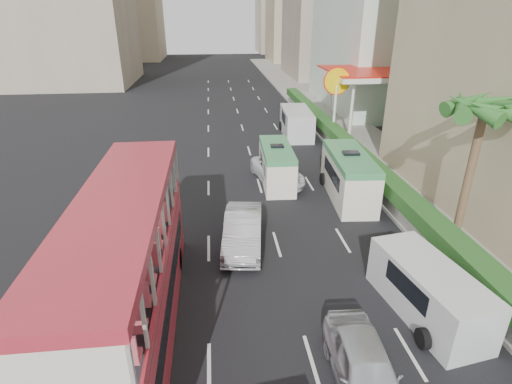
{
  "coord_description": "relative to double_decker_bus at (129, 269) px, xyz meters",
  "views": [
    {
      "loc": [
        -3.14,
        -10.93,
        9.97
      ],
      "look_at": [
        -1.5,
        4.0,
        3.2
      ],
      "focal_mm": 28.0,
      "sensor_mm": 36.0,
      "label": 1
    }
  ],
  "objects": [
    {
      "name": "ground_plane",
      "position": [
        6.0,
        0.0,
        -2.53
      ],
      "size": [
        200.0,
        200.0,
        0.0
      ],
      "primitive_type": "plane",
      "color": "black",
      "rests_on": "ground"
    },
    {
      "name": "double_decker_bus",
      "position": [
        0.0,
        0.0,
        0.0
      ],
      "size": [
        2.5,
        11.0,
        5.06
      ],
      "primitive_type": "cube",
      "color": "#AE2734",
      "rests_on": "ground"
    },
    {
      "name": "car_silver_lane_a",
      "position": [
        4.01,
        5.08,
        -2.53
      ],
      "size": [
        2.27,
        4.99,
        1.59
      ],
      "primitive_type": "imported",
      "rotation": [
        0.0,
        0.0,
        -0.13
      ],
      "color": "silver",
      "rests_on": "ground"
    },
    {
      "name": "van_asset",
      "position": [
        6.8,
        12.58,
        -2.53
      ],
      "size": [
        3.18,
        5.42,
        1.42
      ],
      "primitive_type": "imported",
      "rotation": [
        0.0,
        0.0,
        0.17
      ],
      "color": "silver",
      "rests_on": "ground"
    },
    {
      "name": "minibus_near",
      "position": [
        6.74,
        12.45,
        -1.35
      ],
      "size": [
        1.98,
        5.4,
        2.37
      ],
      "primitive_type": "cube",
      "rotation": [
        0.0,
        0.0,
        -0.04
      ],
      "color": "silver",
      "rests_on": "ground"
    },
    {
      "name": "minibus_far",
      "position": [
        10.52,
        9.74,
        -1.2
      ],
      "size": [
        2.44,
        6.15,
        2.67
      ],
      "primitive_type": "cube",
      "rotation": [
        0.0,
        0.0,
        -0.07
      ],
      "color": "silver",
      "rests_on": "ground"
    },
    {
      "name": "panel_van_near",
      "position": [
        10.17,
        -0.23,
        -1.56
      ],
      "size": [
        2.68,
        5.08,
        1.93
      ],
      "primitive_type": "cube",
      "rotation": [
        0.0,
        0.0,
        0.16
      ],
      "color": "silver",
      "rests_on": "ground"
    },
    {
      "name": "panel_van_far",
      "position": [
        10.14,
        22.84,
        -1.39
      ],
      "size": [
        2.63,
        5.85,
        2.29
      ],
      "primitive_type": "cube",
      "rotation": [
        0.0,
        0.0,
        -0.06
      ],
      "color": "silver",
      "rests_on": "ground"
    },
    {
      "name": "sidewalk",
      "position": [
        15.0,
        25.0,
        -2.44
      ],
      "size": [
        6.0,
        120.0,
        0.18
      ],
      "primitive_type": "cube",
      "color": "#99968C",
      "rests_on": "ground"
    },
    {
      "name": "kerb_wall",
      "position": [
        12.2,
        14.0,
        -1.85
      ],
      "size": [
        0.3,
        44.0,
        1.0
      ],
      "primitive_type": "cube",
      "color": "silver",
      "rests_on": "sidewalk"
    },
    {
      "name": "hedge",
      "position": [
        12.2,
        14.0,
        -1.0
      ],
      "size": [
        1.1,
        44.0,
        0.7
      ],
      "primitive_type": "cube",
      "color": "#2D6626",
      "rests_on": "kerb_wall"
    },
    {
      "name": "palm_tree",
      "position": [
        13.8,
        4.0,
        0.85
      ],
      "size": [
        0.36,
        0.36,
        6.4
      ],
      "primitive_type": "cylinder",
      "color": "brown",
      "rests_on": "sidewalk"
    },
    {
      "name": "shell_station",
      "position": [
        16.0,
        23.0,
        0.22
      ],
      "size": [
        6.5,
        8.0,
        5.5
      ],
      "primitive_type": "cube",
      "color": "silver",
      "rests_on": "ground"
    }
  ]
}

